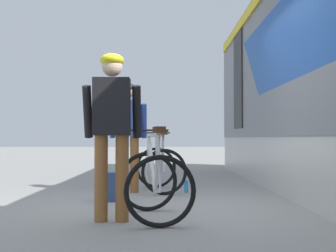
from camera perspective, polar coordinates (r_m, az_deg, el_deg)
name	(u,v)px	position (r m, az deg, el deg)	size (l,w,h in m)	color
ground_plane	(171,209)	(5.58, 0.45, -10.54)	(80.00, 80.00, 0.00)	gray
cyclist_near_in_blue	(128,127)	(7.23, -5.16, -0.11)	(0.61, 0.31, 1.76)	#935B2D
cyclist_far_in_dark	(112,121)	(4.72, -7.18, 0.67)	(0.61, 0.31, 1.76)	#935B2D
bicycle_near_silver	(160,167)	(7.36, -1.05, -5.22)	(0.85, 1.16, 0.99)	black
bicycle_far_white	(154,182)	(4.86, -1.85, -7.10)	(0.87, 1.17, 0.99)	black
backpack_on_platform	(109,187)	(6.25, -7.55, -7.72)	(0.28, 0.18, 0.40)	navy
water_bottle_near_the_bikes	(186,186)	(7.22, 2.33, -7.69)	(0.07, 0.07, 0.20)	#338CCC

